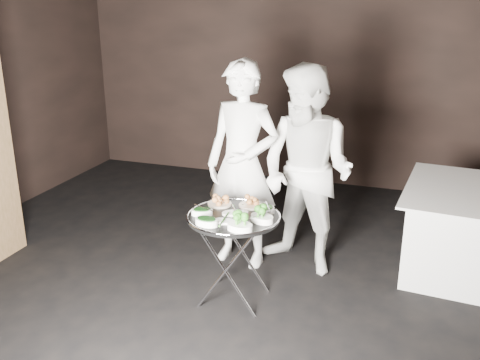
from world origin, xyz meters
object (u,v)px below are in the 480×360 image
(serving_tray, at_px, (234,217))
(waiter_left, at_px, (242,165))
(waiter_right, at_px, (307,172))
(tray_stand, at_px, (234,254))

(serving_tray, xyz_separation_m, waiter_left, (-0.15, 0.66, 0.19))
(waiter_left, xyz_separation_m, waiter_right, (0.55, 0.05, -0.01))
(tray_stand, distance_m, waiter_right, 0.95)
(waiter_left, bearing_deg, tray_stand, -69.77)
(tray_stand, height_order, serving_tray, serving_tray)
(waiter_right, bearing_deg, tray_stand, -97.52)
(serving_tray, bearing_deg, tray_stand, 90.00)
(tray_stand, bearing_deg, waiter_left, 103.11)
(tray_stand, relative_size, waiter_left, 0.39)
(tray_stand, bearing_deg, waiter_right, 60.74)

